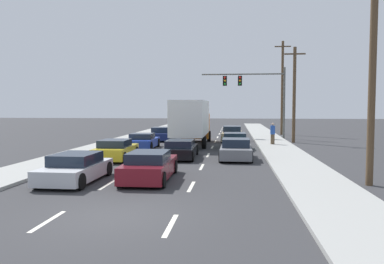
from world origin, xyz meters
TOP-DOWN VIEW (x-y plane):
  - ground_plane at (0.00, 25.00)m, footprint 140.00×140.00m
  - sidewalk_right at (6.67, 20.00)m, footprint 2.84×80.00m
  - sidewalk_left at (-6.67, 20.00)m, footprint 2.84×80.00m
  - lane_markings at (0.00, 21.86)m, footprint 3.54×57.00m
  - car_navy at (-3.29, 24.77)m, footprint 2.03×4.24m
  - car_blue at (-3.44, 17.81)m, footprint 2.00×4.10m
  - car_yellow at (-3.60, 11.60)m, footprint 1.98×4.10m
  - car_silver at (-3.23, 4.87)m, footprint 1.99×4.22m
  - box_truck at (-0.05, 20.60)m, footprint 2.68×9.28m
  - car_black at (0.12, 12.75)m, footprint 1.94×4.42m
  - car_maroon at (-0.24, 5.59)m, footprint 1.95×4.53m
  - car_tan at (3.20, 24.88)m, footprint 1.93×4.72m
  - car_green at (3.43, 18.59)m, footprint 2.00×4.25m
  - car_gray at (3.48, 12.53)m, footprint 1.93×4.08m
  - traffic_signal_mast at (4.93, 28.23)m, footprint 8.22×0.69m
  - utility_pole_near at (8.73, 5.36)m, footprint 1.80×0.28m
  - utility_pole_mid at (8.57, 23.98)m, footprint 1.80×0.28m
  - utility_pole_far at (8.74, 33.83)m, footprint 1.80×0.28m
  - pedestrian_near_corner at (6.47, 20.91)m, footprint 0.38×0.38m

SIDE VIEW (x-z plane):
  - ground_plane at x=0.00m, z-range 0.00..0.00m
  - lane_markings at x=0.00m, z-range 0.00..0.01m
  - sidewalk_right at x=6.67m, z-range 0.00..0.14m
  - sidewalk_left at x=-6.67m, z-range 0.00..0.14m
  - car_blue at x=-3.44m, z-range -0.05..1.11m
  - car_black at x=0.12m, z-range -0.03..1.10m
  - car_green at x=3.43m, z-range -0.05..1.14m
  - car_silver at x=-3.23m, z-range -0.03..1.15m
  - car_yellow at x=-3.60m, z-range -0.04..1.17m
  - car_gray at x=3.48m, z-range -0.06..1.19m
  - car_navy at x=-3.29m, z-range -0.05..1.21m
  - car_maroon at x=-0.24m, z-range -0.04..1.20m
  - car_tan at x=3.20m, z-range -0.07..1.31m
  - pedestrian_near_corner at x=6.47m, z-range 0.14..1.85m
  - box_truck at x=-0.05m, z-range 0.27..3.88m
  - utility_pole_mid at x=8.57m, z-range 0.14..8.45m
  - utility_pole_near at x=8.73m, z-range 0.14..8.86m
  - traffic_signal_mast at x=4.93m, z-range 1.65..8.66m
  - utility_pole_far at x=8.74m, z-range 0.14..10.61m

